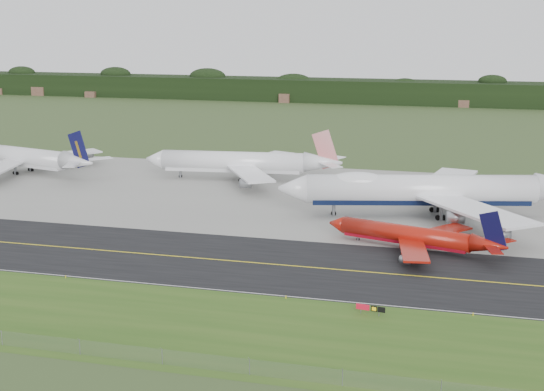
{
  "coord_description": "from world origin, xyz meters",
  "views": [
    {
      "loc": [
        31.04,
        -133.62,
        44.67
      ],
      "look_at": [
        -9.08,
        22.0,
        6.8
      ],
      "focal_mm": 50.0,
      "sensor_mm": 36.0,
      "label": 1
    }
  ],
  "objects_px": {
    "jet_ba_747": "(432,190)",
    "taxiway_sign": "(370,308)",
    "jet_navy_gold": "(22,157)",
    "jet_star_tail": "(243,163)",
    "jet_red_737": "(415,236)"
  },
  "relations": [
    {
      "from": "jet_ba_747",
      "to": "taxiway_sign",
      "type": "xyz_separation_m",
      "value": [
        -5.99,
        -62.99,
        -5.14
      ]
    },
    {
      "from": "jet_ba_747",
      "to": "jet_navy_gold",
      "type": "height_order",
      "value": "jet_ba_747"
    },
    {
      "from": "jet_navy_gold",
      "to": "jet_star_tail",
      "type": "bearing_deg",
      "value": 5.91
    },
    {
      "from": "jet_red_737",
      "to": "jet_star_tail",
      "type": "relative_size",
      "value": 0.65
    },
    {
      "from": "jet_star_tail",
      "to": "taxiway_sign",
      "type": "relative_size",
      "value": 12.26
    },
    {
      "from": "jet_red_737",
      "to": "jet_star_tail",
      "type": "height_order",
      "value": "jet_star_tail"
    },
    {
      "from": "jet_ba_747",
      "to": "taxiway_sign",
      "type": "distance_m",
      "value": 63.48
    },
    {
      "from": "jet_red_737",
      "to": "jet_star_tail",
      "type": "distance_m",
      "value": 75.29
    },
    {
      "from": "jet_navy_gold",
      "to": "taxiway_sign",
      "type": "relative_size",
      "value": 11.89
    },
    {
      "from": "jet_ba_747",
      "to": "taxiway_sign",
      "type": "relative_size",
      "value": 15.7
    },
    {
      "from": "jet_navy_gold",
      "to": "jet_ba_747",
      "type": "bearing_deg",
      "value": -9.95
    },
    {
      "from": "jet_star_tail",
      "to": "jet_ba_747",
      "type": "bearing_deg",
      "value": -27.47
    },
    {
      "from": "jet_red_737",
      "to": "taxiway_sign",
      "type": "height_order",
      "value": "jet_red_737"
    },
    {
      "from": "jet_star_tail",
      "to": "taxiway_sign",
      "type": "height_order",
      "value": "jet_star_tail"
    },
    {
      "from": "jet_red_737",
      "to": "jet_navy_gold",
      "type": "xyz_separation_m",
      "value": [
        -117.36,
        48.07,
        1.92
      ]
    }
  ]
}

